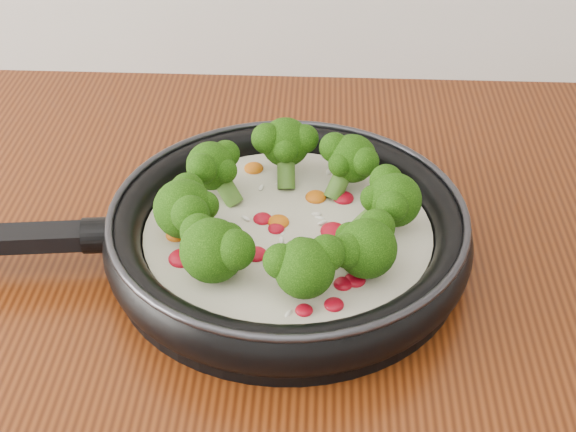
{
  "coord_description": "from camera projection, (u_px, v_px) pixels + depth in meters",
  "views": [
    {
      "loc": [
        0.15,
        0.51,
        1.39
      ],
      "look_at": [
        0.12,
        1.11,
        0.95
      ],
      "focal_mm": 50.61,
      "sensor_mm": 36.0,
      "label": 1
    }
  ],
  "objects": [
    {
      "name": "skillet",
      "position": [
        284.0,
        230.0,
        0.75
      ],
      "size": [
        0.55,
        0.38,
        0.09
      ],
      "color": "black",
      "rests_on": "counter"
    }
  ]
}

